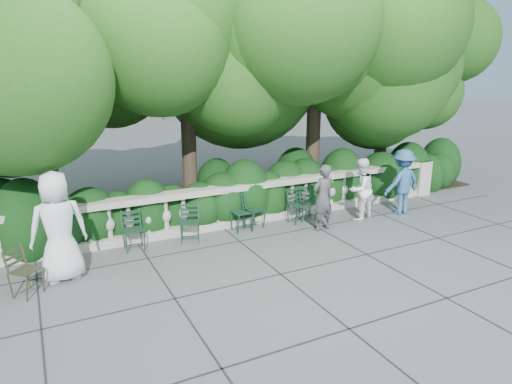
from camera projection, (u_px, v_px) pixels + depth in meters
name	position (u px, v px, depth m)	size (l,w,h in m)	color
ground	(278.00, 250.00, 9.42)	(90.00, 90.00, 0.00)	#4F5257
balustrade	(241.00, 205.00, 10.83)	(12.00, 0.44, 1.00)	#9E998E
shrub_hedge	(222.00, 210.00, 11.99)	(15.00, 2.60, 1.70)	black
tree_canopy	(241.00, 53.00, 11.38)	(15.04, 6.52, 6.78)	#3F3023
chair_a	(136.00, 252.00, 9.31)	(0.44, 0.48, 0.84)	black
chair_b	(190.00, 244.00, 9.73)	(0.44, 0.48, 0.84)	black
chair_c	(301.00, 224.00, 10.95)	(0.44, 0.48, 0.84)	black
chair_d	(245.00, 233.00, 10.39)	(0.44, 0.48, 0.84)	black
chair_e	(258.00, 230.00, 10.58)	(0.44, 0.48, 0.84)	black
chair_f	(309.00, 222.00, 11.12)	(0.44, 0.48, 0.84)	black
chair_weathered	(36.00, 296.00, 7.55)	(0.44, 0.48, 0.84)	black
person_businessman	(58.00, 227.00, 7.91)	(0.97, 0.63, 1.98)	white
person_woman_grey	(323.00, 198.00, 10.38)	(0.56, 0.37, 1.55)	#3F4045
person_casual_man	(360.00, 189.00, 11.10)	(0.75, 0.58, 1.53)	white
person_older_blue	(402.00, 182.00, 11.51)	(1.08, 0.62, 1.67)	#2D5787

